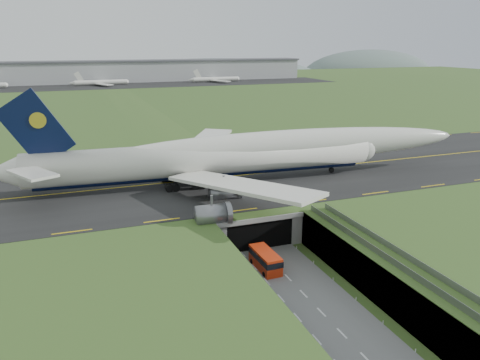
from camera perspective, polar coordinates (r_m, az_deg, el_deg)
name	(u,v)px	position (r m, az deg, el deg)	size (l,w,h in m)	color
ground	(280,270)	(75.03, 4.86, -10.91)	(900.00, 900.00, 0.00)	#315020
airfield_deck	(280,253)	(73.70, 4.92, -8.84)	(800.00, 800.00, 6.00)	gray
trench_road	(302,293)	(69.12, 7.56, -13.47)	(12.00, 75.00, 0.20)	slate
taxiway	(216,178)	(101.49, -2.94, 0.23)	(800.00, 44.00, 0.18)	black
tunnel_portal	(242,215)	(87.74, 0.29, -4.29)	(17.00, 22.30, 6.00)	gray
guideway	(425,285)	(64.16, 21.67, -11.78)	(3.00, 53.00, 7.05)	#A8A8A3
jumbo_jet	(242,155)	(98.20, 0.22, 3.11)	(102.08, 64.18, 21.27)	silver
shuttle_tram	(265,260)	(74.43, 3.10, -9.71)	(2.97, 7.31, 2.96)	red
cargo_terminal	(105,71)	(361.22, -16.09, 12.60)	(320.00, 67.00, 15.60)	#B2B2B2
distant_hills	(160,81)	(500.34, -9.72, 11.84)	(700.00, 91.00, 60.00)	slate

